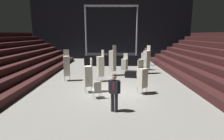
{
  "coord_description": "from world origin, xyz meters",
  "views": [
    {
      "loc": [
        0.07,
        -10.5,
        3.39
      ],
      "look_at": [
        0.07,
        -0.52,
        1.4
      ],
      "focal_mm": 28.62,
      "sensor_mm": 36.0,
      "label": 1
    }
  ],
  "objects_px": {
    "stage_riser": "(111,58)",
    "chair_stack_rear_centre": "(113,60)",
    "chair_stack_mid_left": "(147,60)",
    "loose_chair_near_man": "(97,89)",
    "chair_stack_rear_right": "(144,59)",
    "man_with_tie": "(114,91)",
    "chair_stack_front_right": "(100,66)",
    "chair_stack_rear_left": "(142,77)",
    "chair_stack_mid_right": "(67,66)",
    "chair_stack_front_left": "(88,76)",
    "chair_stack_mid_centre": "(125,64)",
    "equipment_road_case": "(131,74)"
  },
  "relations": [
    {
      "from": "stage_riser",
      "to": "chair_stack_rear_centre",
      "type": "height_order",
      "value": "stage_riser"
    },
    {
      "from": "stage_riser",
      "to": "chair_stack_mid_left",
      "type": "height_order",
      "value": "stage_riser"
    },
    {
      "from": "loose_chair_near_man",
      "to": "chair_stack_rear_right",
      "type": "bearing_deg",
      "value": 41.99
    },
    {
      "from": "man_with_tie",
      "to": "chair_stack_mid_left",
      "type": "relative_size",
      "value": 0.7
    },
    {
      "from": "man_with_tie",
      "to": "chair_stack_front_right",
      "type": "xyz_separation_m",
      "value": [
        -0.94,
        5.26,
        0.18
      ]
    },
    {
      "from": "chair_stack_rear_left",
      "to": "loose_chair_near_man",
      "type": "distance_m",
      "value": 2.7
    },
    {
      "from": "stage_riser",
      "to": "chair_stack_front_right",
      "type": "xyz_separation_m",
      "value": [
        -0.77,
        -7.9,
        0.47
      ]
    },
    {
      "from": "chair_stack_mid_right",
      "to": "chair_stack_front_right",
      "type": "bearing_deg",
      "value": 164.77
    },
    {
      "from": "chair_stack_front_left",
      "to": "chair_stack_rear_centre",
      "type": "bearing_deg",
      "value": -35.23
    },
    {
      "from": "stage_riser",
      "to": "chair_stack_rear_right",
      "type": "relative_size",
      "value": 3.0
    },
    {
      "from": "chair_stack_mid_centre",
      "to": "chair_stack_rear_right",
      "type": "height_order",
      "value": "chair_stack_rear_right"
    },
    {
      "from": "chair_stack_rear_right",
      "to": "chair_stack_rear_centre",
      "type": "height_order",
      "value": "chair_stack_rear_centre"
    },
    {
      "from": "stage_riser",
      "to": "chair_stack_mid_right",
      "type": "height_order",
      "value": "stage_riser"
    },
    {
      "from": "equipment_road_case",
      "to": "loose_chair_near_man",
      "type": "distance_m",
      "value": 5.39
    },
    {
      "from": "stage_riser",
      "to": "chair_stack_front_right",
      "type": "distance_m",
      "value": 7.95
    },
    {
      "from": "stage_riser",
      "to": "chair_stack_rear_left",
      "type": "bearing_deg",
      "value": -80.39
    },
    {
      "from": "chair_stack_mid_left",
      "to": "equipment_road_case",
      "type": "xyz_separation_m",
      "value": [
        -1.51,
        -1.37,
        -0.98
      ]
    },
    {
      "from": "chair_stack_front_right",
      "to": "man_with_tie",
      "type": "bearing_deg",
      "value": 165.98
    },
    {
      "from": "chair_stack_front_left",
      "to": "chair_stack_mid_left",
      "type": "bearing_deg",
      "value": -57.75
    },
    {
      "from": "chair_stack_mid_left",
      "to": "chair_stack_mid_centre",
      "type": "height_order",
      "value": "chair_stack_mid_left"
    },
    {
      "from": "chair_stack_rear_centre",
      "to": "chair_stack_mid_left",
      "type": "bearing_deg",
      "value": -39.27
    },
    {
      "from": "chair_stack_rear_left",
      "to": "chair_stack_mid_centre",
      "type": "bearing_deg",
      "value": -115.42
    },
    {
      "from": "chair_stack_mid_left",
      "to": "chair_stack_rear_centre",
      "type": "xyz_separation_m",
      "value": [
        -2.97,
        -0.71,
        0.04
      ]
    },
    {
      "from": "stage_riser",
      "to": "chair_stack_rear_right",
      "type": "distance_m",
      "value": 4.83
    },
    {
      "from": "stage_riser",
      "to": "loose_chair_near_man",
      "type": "xyz_separation_m",
      "value": [
        -0.74,
        -11.48,
        -0.15
      ]
    },
    {
      "from": "chair_stack_front_left",
      "to": "chair_stack_rear_right",
      "type": "height_order",
      "value": "chair_stack_rear_right"
    },
    {
      "from": "equipment_road_case",
      "to": "loose_chair_near_man",
      "type": "bearing_deg",
      "value": -115.54
    },
    {
      "from": "stage_riser",
      "to": "equipment_road_case",
      "type": "xyz_separation_m",
      "value": [
        1.58,
        -6.62,
        -0.43
      ]
    },
    {
      "from": "man_with_tie",
      "to": "chair_stack_rear_centre",
      "type": "xyz_separation_m",
      "value": [
        -0.05,
        7.21,
        0.3
      ]
    },
    {
      "from": "chair_stack_rear_centre",
      "to": "chair_stack_front_left",
      "type": "bearing_deg",
      "value": -160.57
    },
    {
      "from": "man_with_tie",
      "to": "chair_stack_mid_right",
      "type": "xyz_separation_m",
      "value": [
        -3.43,
        5.44,
        0.18
      ]
    },
    {
      "from": "chair_stack_mid_right",
      "to": "loose_chair_near_man",
      "type": "relative_size",
      "value": 2.44
    },
    {
      "from": "chair_stack_front_left",
      "to": "chair_stack_front_right",
      "type": "height_order",
      "value": "chair_stack_front_right"
    },
    {
      "from": "man_with_tie",
      "to": "chair_stack_front_left",
      "type": "distance_m",
      "value": 3.11
    },
    {
      "from": "chair_stack_mid_centre",
      "to": "equipment_road_case",
      "type": "height_order",
      "value": "chair_stack_mid_centre"
    },
    {
      "from": "chair_stack_mid_centre",
      "to": "stage_riser",
      "type": "bearing_deg",
      "value": -47.12
    },
    {
      "from": "chair_stack_front_right",
      "to": "chair_stack_rear_centre",
      "type": "relative_size",
      "value": 0.9
    },
    {
      "from": "chair_stack_mid_right",
      "to": "chair_stack_rear_left",
      "type": "height_order",
      "value": "chair_stack_mid_right"
    },
    {
      "from": "man_with_tie",
      "to": "chair_stack_mid_left",
      "type": "bearing_deg",
      "value": -87.16
    },
    {
      "from": "chair_stack_mid_left",
      "to": "stage_riser",
      "type": "bearing_deg",
      "value": -2.73
    },
    {
      "from": "loose_chair_near_man",
      "to": "chair_stack_front_right",
      "type": "bearing_deg",
      "value": 68.96
    },
    {
      "from": "man_with_tie",
      "to": "loose_chair_near_man",
      "type": "relative_size",
      "value": 1.83
    },
    {
      "from": "chair_stack_rear_centre",
      "to": "chair_stack_rear_left",
      "type": "bearing_deg",
      "value": -123.08
    },
    {
      "from": "chair_stack_rear_right",
      "to": "equipment_road_case",
      "type": "distance_m",
      "value": 3.5
    },
    {
      "from": "chair_stack_mid_centre",
      "to": "equipment_road_case",
      "type": "distance_m",
      "value": 1.48
    },
    {
      "from": "man_with_tie",
      "to": "chair_stack_rear_right",
      "type": "bearing_deg",
      "value": -84.42
    },
    {
      "from": "chair_stack_rear_left",
      "to": "loose_chair_near_man",
      "type": "height_order",
      "value": "chair_stack_rear_left"
    },
    {
      "from": "chair_stack_mid_left",
      "to": "chair_stack_rear_right",
      "type": "bearing_deg",
      "value": -36.49
    },
    {
      "from": "man_with_tie",
      "to": "chair_stack_mid_right",
      "type": "bearing_deg",
      "value": -34.65
    },
    {
      "from": "chair_stack_mid_left",
      "to": "chair_stack_mid_centre",
      "type": "bearing_deg",
      "value": 59.83
    }
  ]
}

